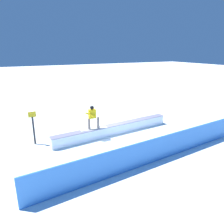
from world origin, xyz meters
The scene contains 5 objects.
ground_plane centered at (0.00, 0.00, 0.00)m, with size 120.00×120.00×0.00m, color white.
grind_box centered at (0.00, 0.00, 0.29)m, with size 7.77×1.07×0.63m.
snowboarder centered at (1.42, 0.10, 1.37)m, with size 1.59×0.42×1.39m.
safety_fence centered at (0.00, 3.76, 0.59)m, with size 11.41×0.06×1.19m, color #3C83E1.
trail_marker centered at (4.51, -0.74, 1.00)m, with size 0.40×0.10×1.86m.
Camera 1 is at (5.54, 10.51, 4.99)m, focal length 33.42 mm.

